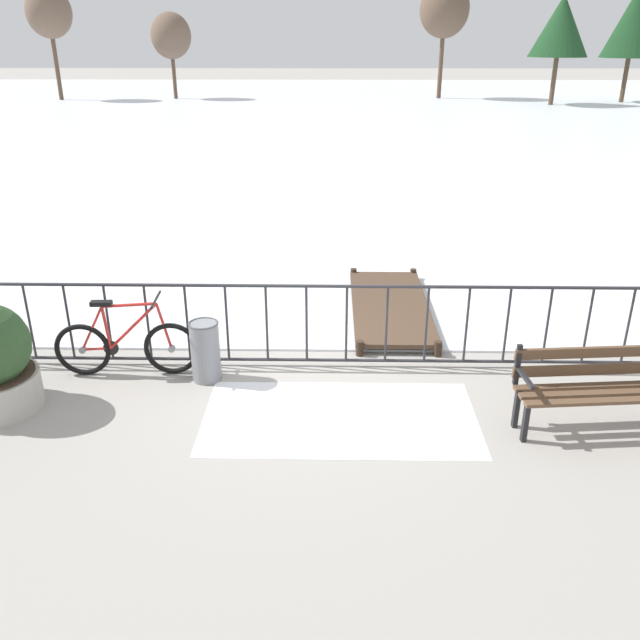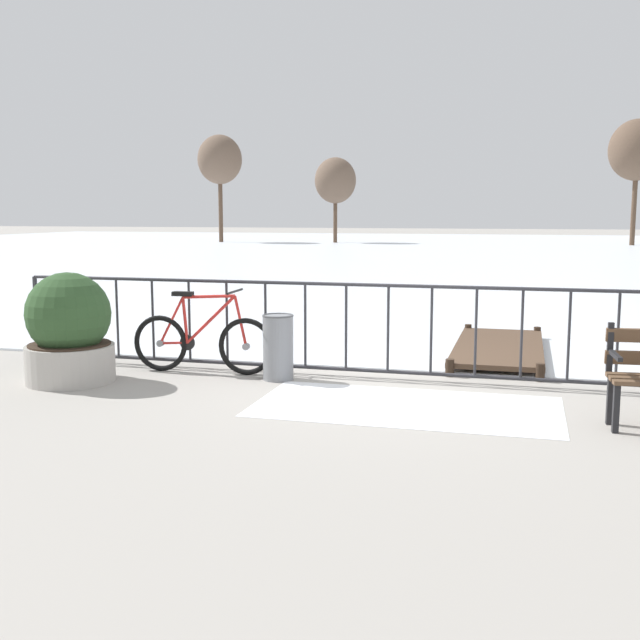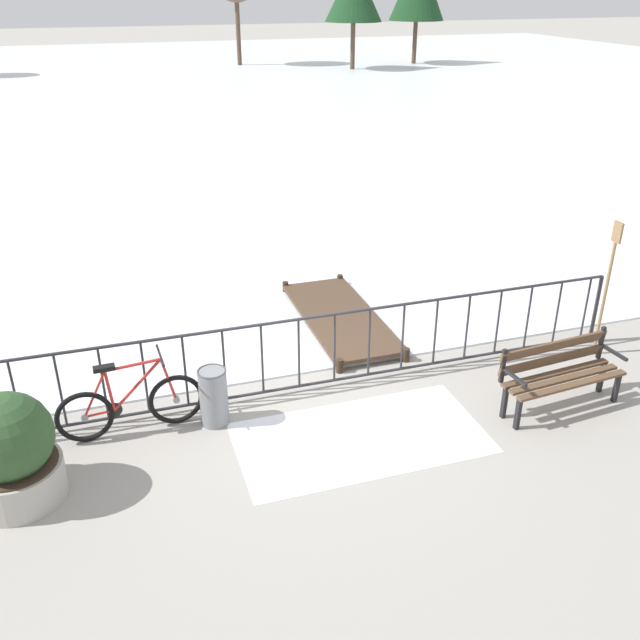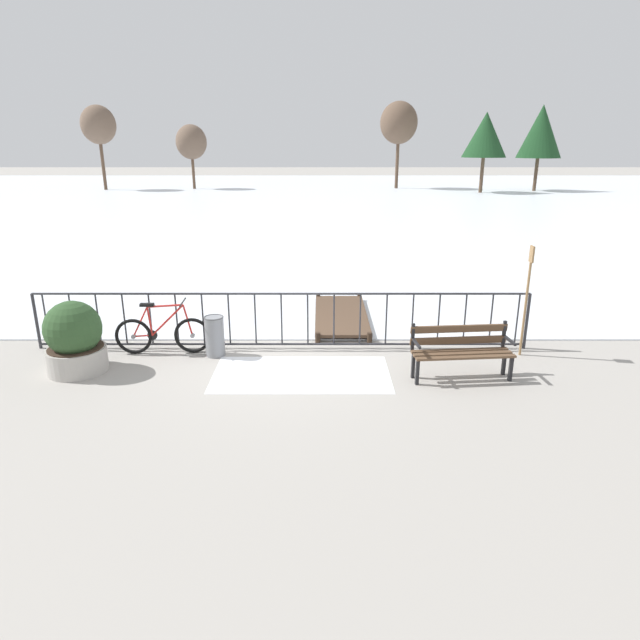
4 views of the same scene
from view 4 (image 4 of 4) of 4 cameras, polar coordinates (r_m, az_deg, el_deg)
ground_plane at (r=10.15m, az=-4.04°, el=-2.96°), size 160.00×160.00×0.00m
frozen_pond at (r=38.03m, az=-1.15°, el=12.60°), size 80.00×56.00×0.03m
snow_patch at (r=9.02m, az=-2.02°, el=-5.68°), size 2.91×1.52×0.01m
railing_fence at (r=9.96m, az=-4.11°, el=0.05°), size 9.06×0.06×1.07m
bicycle_near_railing at (r=10.16m, az=-16.24°, el=-1.43°), size 1.71×0.52×0.97m
park_bench at (r=9.02m, az=14.53°, el=-2.80°), size 1.64×0.62×0.89m
planter_with_shrub at (r=9.80m, az=-24.44°, el=-1.83°), size 0.96×0.96×1.21m
trash_bin at (r=9.84m, az=-11.05°, el=-1.65°), size 0.35×0.35×0.73m
oar_upright at (r=10.12m, az=20.84°, el=2.57°), size 0.04×0.16×1.98m
wooden_dock at (r=11.70m, az=2.16°, el=0.57°), size 1.10×2.90×0.20m
tree_far_west at (r=47.36m, az=8.21°, el=19.78°), size 3.03×3.03×6.89m
tree_west_mid at (r=48.61m, az=-22.31°, el=18.40°), size 2.69×2.69×6.51m
tree_centre at (r=44.41m, az=16.90°, el=18.09°), size 3.29×3.29×5.85m
tree_east_mid at (r=47.50m, az=-13.42°, el=17.70°), size 2.48×2.48×5.10m
tree_far_east at (r=47.49m, az=22.11°, el=17.85°), size 3.37×3.37×6.46m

